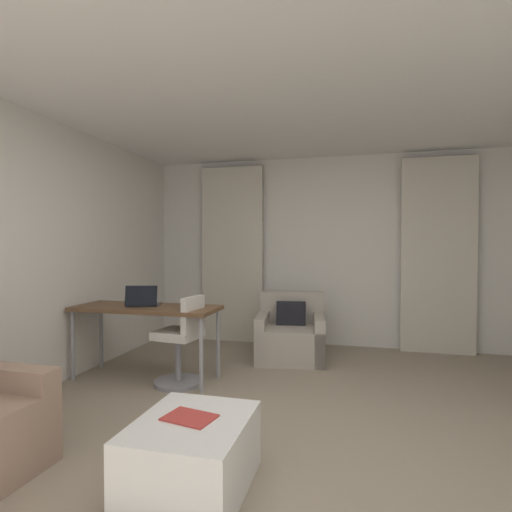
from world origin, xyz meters
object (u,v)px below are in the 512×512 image
Objects in this scene: desk at (146,312)px; desk_chair at (182,345)px; laptop at (143,302)px; armchair at (291,337)px; coffee_table at (192,454)px; magazine_open at (190,417)px.

desk_chair is at bearing -10.40° from desk.
laptop is (-0.46, 0.07, 0.40)m from desk_chair.
armchair reaches higher than coffee_table.
magazine_open is (1.19, -1.63, -0.29)m from desk.
armchair is 0.60× the size of desk.
desk_chair is 2.80× the size of magazine_open.
laptop is (-1.35, -1.12, 0.53)m from armchair.
armchair is 1.22× the size of coffee_table.
desk_chair reaches higher than desk.
armchair is at bearing 40.19° from desk.
desk is 1.70× the size of desk_chair.
desk is at bearing 7.81° from laptop.
desk_chair is at bearing -9.12° from laptop.
coffee_table is at bearing -34.45° from magazine_open.
laptop reaches higher than magazine_open.
desk is 4.75× the size of magazine_open.
coffee_table is at bearing -92.16° from armchair.
desk is 2.10m from coffee_table.
desk is at bearing -139.81° from armchair.
magazine_open is (-0.02, 0.01, 0.20)m from coffee_table.
desk_chair is 0.62m from laptop.
laptop is at bearing -140.40° from armchair.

